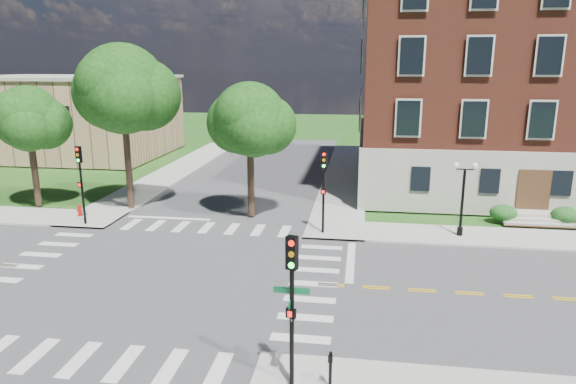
# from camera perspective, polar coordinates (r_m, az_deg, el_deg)

# --- Properties ---
(ground) EXTENTS (160.00, 160.00, 0.00)m
(ground) POSITION_cam_1_polar(r_m,az_deg,el_deg) (25.17, -13.93, -8.94)
(ground) COLOR #1A4F16
(ground) RESTS_ON ground
(road_ew) EXTENTS (90.00, 12.00, 0.01)m
(road_ew) POSITION_cam_1_polar(r_m,az_deg,el_deg) (25.17, -13.93, -8.93)
(road_ew) COLOR #3D3D3F
(road_ew) RESTS_ON ground
(road_ns) EXTENTS (12.00, 90.00, 0.01)m
(road_ns) POSITION_cam_1_polar(r_m,az_deg,el_deg) (25.17, -13.93, -8.93)
(road_ns) COLOR #3D3D3F
(road_ns) RESTS_ON ground
(sidewalk_ne) EXTENTS (34.00, 34.00, 0.12)m
(sidewalk_ne) POSITION_cam_1_polar(r_m,az_deg,el_deg) (38.48, 17.30, -1.04)
(sidewalk_ne) COLOR #9E9B93
(sidewalk_ne) RESTS_ON ground
(sidewalk_nw) EXTENTS (34.00, 34.00, 0.12)m
(sidewalk_nw) POSITION_cam_1_polar(r_m,az_deg,el_deg) (45.21, -24.84, 0.48)
(sidewalk_nw) COLOR #9E9B93
(sidewalk_nw) RESTS_ON ground
(crosswalk_east) EXTENTS (2.20, 10.20, 0.02)m
(crosswalk_east) POSITION_cam_1_polar(r_m,az_deg,el_deg) (23.53, 2.82, -10.19)
(crosswalk_east) COLOR silver
(crosswalk_east) RESTS_ON ground
(stop_bar_east) EXTENTS (0.40, 5.50, 0.00)m
(stop_bar_east) POSITION_cam_1_polar(r_m,az_deg,el_deg) (26.21, 6.98, -7.67)
(stop_bar_east) COLOR silver
(stop_bar_east) RESTS_ON ground
(main_building) EXTENTS (30.60, 22.40, 16.50)m
(main_building) POSITION_cam_1_polar(r_m,az_deg,el_deg) (45.85, 27.69, 10.84)
(main_building) COLOR #9E9C8B
(main_building) RESTS_ON ground
(secondary_building) EXTENTS (20.40, 15.40, 8.30)m
(secondary_building) POSITION_cam_1_polar(r_m,az_deg,el_deg) (60.32, -23.10, 7.83)
(secondary_building) COLOR #987654
(secondary_building) RESTS_ON ground
(tree_b) EXTENTS (4.29, 4.29, 8.19)m
(tree_b) POSITION_cam_1_polar(r_m,az_deg,el_deg) (38.47, -26.89, 7.29)
(tree_b) COLOR black
(tree_b) RESTS_ON ground
(tree_c) EXTENTS (5.82, 5.82, 10.88)m
(tree_c) POSITION_cam_1_polar(r_m,az_deg,el_deg) (35.32, -17.91, 10.80)
(tree_c) COLOR black
(tree_c) RESTS_ON ground
(tree_d) EXTENTS (4.60, 4.60, 8.52)m
(tree_d) POSITION_cam_1_polar(r_m,az_deg,el_deg) (32.08, -4.27, 8.02)
(tree_d) COLOR black
(tree_d) RESTS_ON ground
(traffic_signal_se) EXTENTS (0.38, 0.45, 4.80)m
(traffic_signal_se) POSITION_cam_1_polar(r_m,az_deg,el_deg) (15.20, 0.42, -11.14)
(traffic_signal_se) COLOR black
(traffic_signal_se) RESTS_ON ground
(traffic_signal_ne) EXTENTS (0.33, 0.37, 4.80)m
(traffic_signal_ne) POSITION_cam_1_polar(r_m,az_deg,el_deg) (29.18, 3.98, 1.21)
(traffic_signal_ne) COLOR black
(traffic_signal_ne) RESTS_ON ground
(traffic_signal_nw) EXTENTS (0.36, 0.42, 4.80)m
(traffic_signal_nw) POSITION_cam_1_polar(r_m,az_deg,el_deg) (33.18, -22.06, 1.77)
(traffic_signal_nw) COLOR black
(traffic_signal_nw) RESTS_ON ground
(twin_lamp_west) EXTENTS (1.36, 0.36, 4.23)m
(twin_lamp_west) POSITION_cam_1_polar(r_m,az_deg,el_deg) (30.44, 18.86, -0.27)
(twin_lamp_west) COLOR black
(twin_lamp_west) RESTS_ON ground
(street_sign_pole) EXTENTS (1.10, 1.10, 3.10)m
(street_sign_pole) POSITION_cam_1_polar(r_m,az_deg,el_deg) (15.86, 0.43, -13.54)
(street_sign_pole) COLOR gray
(street_sign_pole) RESTS_ON ground
(push_button_post) EXTENTS (0.14, 0.21, 1.20)m
(push_button_post) POSITION_cam_1_polar(r_m,az_deg,el_deg) (16.30, 4.73, -18.93)
(push_button_post) COLOR black
(push_button_post) RESTS_ON ground
(fire_hydrant) EXTENTS (0.35, 0.35, 0.75)m
(fire_hydrant) POSITION_cam_1_polar(r_m,az_deg,el_deg) (35.65, -22.14, -1.95)
(fire_hydrant) COLOR #A9120D
(fire_hydrant) RESTS_ON ground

